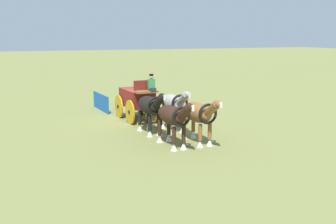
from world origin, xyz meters
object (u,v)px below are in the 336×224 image
(draft_horse_rear_near, at_px, (174,105))
(draft_horse_lead_off, at_px, (173,117))
(draft_horse_lead_near, at_px, (198,114))
(show_wagon, at_px, (138,99))
(draft_horse_rear_off, at_px, (150,107))

(draft_horse_rear_near, relative_size, draft_horse_lead_off, 0.92)
(draft_horse_rear_near, distance_m, draft_horse_lead_near, 2.60)
(show_wagon, xyz_separation_m, draft_horse_lead_near, (6.02, 0.85, 0.15))
(draft_horse_rear_near, relative_size, draft_horse_lead_near, 0.92)
(draft_horse_rear_off, bearing_deg, draft_horse_lead_near, 28.49)
(draft_horse_rear_near, bearing_deg, show_wagon, -167.48)
(draft_horse_rear_near, height_order, draft_horse_rear_off, draft_horse_rear_near)
(draft_horse_rear_near, bearing_deg, draft_horse_lead_off, -24.58)
(show_wagon, bearing_deg, draft_horse_lead_near, 8.01)
(show_wagon, xyz_separation_m, draft_horse_lead_off, (6.07, -0.45, 0.12))
(draft_horse_lead_off, bearing_deg, show_wagon, 175.73)
(show_wagon, relative_size, draft_horse_rear_off, 1.84)
(draft_horse_rear_off, distance_m, draft_horse_lead_near, 2.91)
(show_wagon, bearing_deg, draft_horse_lead_off, -4.27)
(show_wagon, xyz_separation_m, draft_horse_rear_off, (3.46, -0.54, 0.16))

